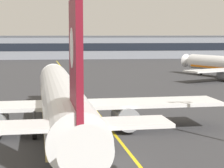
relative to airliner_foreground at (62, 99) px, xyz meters
name	(u,v)px	position (x,y,z in m)	size (l,w,h in m)	color
ground_plane	(111,164)	(3.65, -10.21, -3.37)	(400.00, 400.00, 0.00)	#353538
taxiway_centreline	(88,101)	(3.65, 19.79, -3.37)	(0.30, 180.00, 0.01)	yellow
airliner_foreground	(62,99)	(0.00, 0.00, 0.00)	(32.23, 41.52, 11.65)	white
safety_cone_by_nose_gear	(64,103)	(0.26, 16.81, -3.11)	(0.44, 0.44, 0.55)	orange
terminal_building	(93,47)	(11.71, 123.46, 1.02)	(148.81, 12.40, 8.77)	gray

